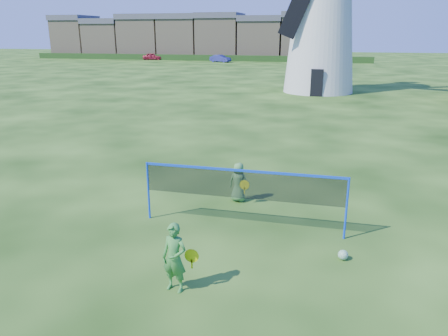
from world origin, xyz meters
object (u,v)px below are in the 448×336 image
object	(u,v)px
player_girl	(175,258)
car_right	(220,59)
player_boy	(239,182)
windmill	(322,16)
badminton_net	(242,185)
car_left	(153,56)
play_ball	(343,255)

from	to	relation	value
player_girl	car_right	bearing A→B (deg)	113.90
car_right	player_boy	bearing A→B (deg)	-145.88
windmill	car_right	world-z (taller)	windmill
car_right	windmill	bearing A→B (deg)	-134.43
badminton_net	player_boy	size ratio (longest dim) A/B	4.37
windmill	car_left	world-z (taller)	windmill
player_girl	play_ball	world-z (taller)	player_girl
player_boy	play_ball	world-z (taller)	player_boy
badminton_net	car_right	bearing A→B (deg)	104.90
player_girl	car_left	distance (m)	74.67
car_left	badminton_net	bearing A→B (deg)	-161.60
play_ball	car_left	distance (m)	74.19
windmill	badminton_net	world-z (taller)	windmill
car_left	car_right	world-z (taller)	car_left
windmill	player_girl	bearing A→B (deg)	-92.81
windmill	badminton_net	distance (m)	27.69
play_ball	player_boy	bearing A→B (deg)	136.19
windmill	badminton_net	bearing A→B (deg)	-91.71
play_ball	car_left	world-z (taller)	car_left
badminton_net	player_boy	xyz separation A→B (m)	(-0.47, 1.77, -0.56)
windmill	play_ball	bearing A→B (deg)	-86.67
windmill	player_girl	size ratio (longest dim) A/B	12.87
badminton_net	play_ball	bearing A→B (deg)	-22.83
play_ball	player_girl	bearing A→B (deg)	-147.91
badminton_net	car_left	xyz separation A→B (m)	(-30.16, 65.60, -0.53)
windmill	player_girl	world-z (taller)	windmill
play_ball	car_right	distance (m)	66.26
play_ball	car_right	xyz separation A→B (m)	(-19.06, 63.46, 0.49)
player_girl	play_ball	distance (m)	3.74
player_boy	car_right	xyz separation A→B (m)	(-16.14, 60.65, 0.02)
windmill	car_right	size ratio (longest dim) A/B	4.83
badminton_net	play_ball	size ratio (longest dim) A/B	22.95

